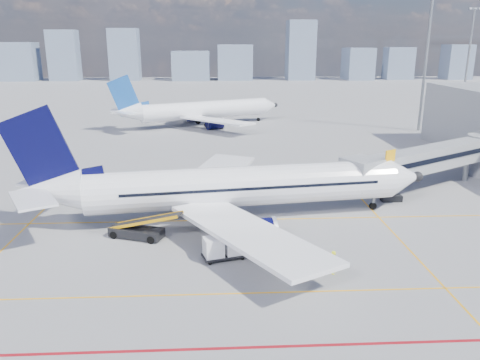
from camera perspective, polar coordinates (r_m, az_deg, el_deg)
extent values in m
plane|color=gray|center=(38.49, 0.29, -9.18)|extent=(420.00, 420.00, 0.00)
cube|color=#F4A40C|center=(45.83, -0.27, -4.87)|extent=(60.00, 0.18, 0.01)
cube|color=#F4A40C|center=(33.18, 0.88, -13.63)|extent=(80.00, 0.15, 0.01)
cube|color=#F4A40C|center=(43.30, 19.12, -7.13)|extent=(0.15, 28.00, 0.01)
cube|color=#F4A40C|center=(49.22, -24.31, -4.87)|extent=(0.15, 30.00, 0.01)
cube|color=maroon|center=(28.16, 1.73, -19.72)|extent=(90.00, 0.25, 0.01)
cube|color=#9A9DA2|center=(57.71, 22.00, 2.43)|extent=(20.84, 13.93, 2.60)
cube|color=black|center=(57.67, 22.02, 2.63)|extent=(20.52, 13.82, 0.55)
cube|color=#9A9DA2|center=(49.16, 14.54, 0.85)|extent=(4.49, 4.56, 3.00)
cube|color=black|center=(53.64, 17.95, -2.11)|extent=(2.20, 1.00, 0.70)
cylinder|color=gray|center=(53.25, 18.08, -0.73)|extent=(0.56, 0.56, 2.70)
cylinder|color=gray|center=(64.52, 25.87, 1.56)|extent=(0.60, 0.60, 3.90)
cube|color=#F4A40C|center=(49.46, 17.86, 2.83)|extent=(1.26, 0.82, 1.20)
cylinder|color=gray|center=(98.27, 21.66, 12.83)|extent=(0.56, 0.56, 25.00)
cylinder|color=gray|center=(141.58, 26.04, 13.08)|extent=(0.56, 0.56, 25.00)
cube|color=gray|center=(141.79, 26.71, 18.17)|extent=(3.20, 0.40, 0.50)
cube|color=silver|center=(141.00, 26.31, 18.24)|extent=(0.60, 0.15, 0.35)
cube|color=silver|center=(141.57, 26.76, 18.17)|extent=(0.60, 0.15, 0.35)
cube|color=silver|center=(142.14, 27.20, 18.10)|extent=(0.60, 0.15, 0.35)
cube|color=slate|center=(242.04, -25.32, 12.91)|extent=(16.02, 10.71, 17.11)
cube|color=slate|center=(235.19, -20.68, 14.01)|extent=(12.99, 8.33, 22.47)
cube|color=slate|center=(228.60, -13.89, 14.61)|extent=(13.29, 8.88, 23.15)
cube|color=slate|center=(225.20, -5.98, 13.70)|extent=(17.11, 14.27, 13.21)
cube|color=slate|center=(225.03, -0.63, 14.14)|extent=(16.05, 11.49, 16.09)
cube|color=slate|center=(228.18, 7.37, 15.39)|extent=(12.48, 12.80, 26.81)
cube|color=slate|center=(234.74, 14.17, 13.58)|extent=(12.19, 15.70, 14.60)
cube|color=slate|center=(241.09, 18.76, 13.31)|extent=(12.84, 8.42, 14.88)
cube|color=slate|center=(252.63, 24.89, 12.92)|extent=(11.79, 10.95, 16.09)
cylinder|color=white|center=(45.24, 0.64, -0.74)|extent=(30.25, 7.80, 3.90)
cone|color=white|center=(51.08, 19.47, 0.30)|extent=(4.08, 4.34, 3.90)
sphere|color=black|center=(51.78, 20.82, 0.38)|extent=(1.23, 1.23, 1.10)
cone|color=white|center=(45.40, -22.54, -1.24)|extent=(6.86, 4.70, 3.90)
cube|color=black|center=(50.31, 18.24, 0.84)|extent=(1.68, 1.68, 0.45)
cube|color=white|center=(53.84, -2.77, 0.85)|extent=(9.67, 17.30, 0.58)
cube|color=white|center=(37.03, 1.02, -6.47)|extent=(13.07, 16.79, 0.58)
cylinder|color=#060732|center=(51.30, -1.16, -1.38)|extent=(3.87, 2.75, 2.30)
cylinder|color=#060732|center=(40.59, 1.51, -6.28)|extent=(3.87, 2.75, 2.30)
cylinder|color=silver|center=(51.63, 0.92, -1.26)|extent=(0.66, 2.39, 2.36)
cylinder|color=silver|center=(40.99, 4.12, -6.08)|extent=(0.66, 2.39, 2.36)
cube|color=#060732|center=(44.55, -23.01, 3.00)|extent=(6.84, 1.22, 8.53)
cube|color=#060732|center=(44.65, -19.68, 0.19)|extent=(5.63, 1.04, 2.15)
cube|color=white|center=(48.39, -22.31, 0.26)|extent=(4.30, 6.17, 0.22)
cube|color=white|center=(42.41, -23.96, -2.09)|extent=(5.37, 6.35, 0.22)
cylinder|color=gray|center=(50.23, 15.94, -2.51)|extent=(0.31, 0.31, 1.80)
cylinder|color=black|center=(50.40, 15.89, -3.07)|extent=(0.79, 0.38, 0.76)
cylinder|color=gray|center=(48.28, -1.13, -2.75)|extent=(0.36, 0.36, 1.60)
cylinder|color=black|center=(48.38, -1.13, -3.08)|extent=(1.08, 0.78, 1.00)
cylinder|color=gray|center=(43.47, -0.01, -4.95)|extent=(0.36, 0.36, 1.60)
cylinder|color=black|center=(43.58, -0.01, -5.32)|extent=(1.08, 0.78, 1.00)
cube|color=black|center=(47.07, 0.79, 0.32)|extent=(24.40, 3.32, 0.26)
cube|color=black|center=(43.45, 1.77, -1.06)|extent=(24.40, 3.32, 0.26)
cylinder|color=white|center=(98.66, -4.14, 8.55)|extent=(26.80, 14.71, 3.61)
cone|color=white|center=(105.67, 3.73, 9.07)|extent=(4.52, 4.66, 3.61)
sphere|color=black|center=(106.34, 4.34, 9.10)|extent=(1.35, 1.35, 1.02)
cone|color=white|center=(93.36, -13.79, 8.00)|extent=(6.89, 5.73, 3.61)
cube|color=black|center=(105.00, 3.16, 9.31)|extent=(1.84, 1.84, 0.42)
cube|color=white|center=(105.95, -6.62, 8.47)|extent=(4.90, 15.30, 0.53)
cube|color=white|center=(90.70, -2.85, 7.25)|extent=(14.61, 13.77, 0.53)
cylinder|color=#060732|center=(103.71, -5.53, 7.69)|extent=(3.91, 3.31, 2.13)
cylinder|color=#060732|center=(93.93, -3.08, 6.85)|extent=(3.91, 3.31, 2.13)
cylinder|color=silver|center=(104.36, -4.63, 7.77)|extent=(1.19, 2.13, 2.18)
cylinder|color=silver|center=(94.65, -2.10, 6.93)|extent=(1.19, 2.13, 2.18)
cube|color=#154592|center=(92.97, -13.93, 9.94)|extent=(5.91, 2.88, 7.89)
cube|color=#154592|center=(93.76, -12.50, 8.71)|extent=(4.88, 2.40, 1.99)
cube|color=white|center=(96.09, -14.45, 8.37)|extent=(2.98, 5.29, 0.20)
cube|color=white|center=(90.37, -13.58, 7.96)|extent=(5.67, 5.59, 0.20)
cylinder|color=black|center=(100.92, -5.14, 7.09)|extent=(1.18, 1.00, 1.00)
cylinder|color=black|center=(96.53, -4.05, 6.69)|extent=(1.18, 1.00, 1.00)
cylinder|color=black|center=(104.56, 2.25, 7.40)|extent=(0.81, 0.57, 0.76)
cube|color=white|center=(38.82, 5.58, -8.06)|extent=(2.58, 1.69, 0.87)
cube|color=white|center=(38.57, 4.96, -7.15)|extent=(1.28, 1.42, 0.65)
cube|color=black|center=(38.48, 4.97, -6.86)|extent=(1.17, 1.34, 0.38)
cylinder|color=black|center=(38.42, 4.24, -8.77)|extent=(0.64, 0.34, 0.61)
cylinder|color=black|center=(39.51, 4.33, -8.04)|extent=(0.64, 0.34, 0.61)
cylinder|color=black|center=(38.40, 6.86, -8.87)|extent=(0.64, 0.34, 0.61)
cylinder|color=black|center=(39.48, 6.87, -8.13)|extent=(0.64, 0.34, 0.61)
cube|color=black|center=(37.83, -1.97, -9.16)|extent=(3.72, 2.40, 0.17)
cube|color=white|center=(37.26, -3.26, -8.16)|extent=(1.81, 1.78, 1.48)
cube|color=white|center=(37.70, -0.72, -7.83)|extent=(1.81, 1.78, 1.48)
cylinder|color=black|center=(36.99, -3.67, -10.06)|extent=(0.33, 0.21, 0.31)
cylinder|color=black|center=(38.16, -4.20, -9.21)|extent=(0.33, 0.21, 0.31)
cylinder|color=black|center=(37.68, 0.31, -9.51)|extent=(0.33, 0.21, 0.31)
cylinder|color=black|center=(38.83, -0.34, -8.69)|extent=(0.33, 0.21, 0.31)
cube|color=black|center=(42.61, -12.49, -6.23)|extent=(5.08, 3.26, 0.80)
cube|color=black|center=(41.74, -11.50, -4.88)|extent=(6.80, 3.44, 2.10)
cube|color=#F4A40C|center=(42.25, -11.09, -4.59)|extent=(6.46, 2.46, 2.19)
cube|color=#F4A40C|center=(41.24, -11.91, -5.18)|extent=(6.46, 2.46, 2.19)
cylinder|color=black|center=(42.95, -15.13, -6.48)|extent=(0.74, 0.49, 0.68)
cylinder|color=black|center=(44.19, -14.03, -5.74)|extent=(0.74, 0.49, 0.68)
cylinder|color=black|center=(41.20, -10.80, -7.19)|extent=(0.74, 0.49, 0.68)
cylinder|color=black|center=(42.49, -9.79, -6.39)|extent=(0.74, 0.49, 0.68)
imported|color=#FCFF1A|center=(36.00, 11.37, -9.81)|extent=(0.63, 0.77, 1.82)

